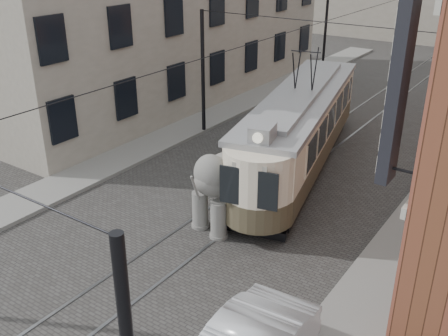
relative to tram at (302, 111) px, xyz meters
The scene contains 8 objects.
ground 5.60m from the tram, 92.72° to the right, with size 120.00×120.00×0.00m, color #3C3A37.
tram_rails 5.59m from the tram, 92.72° to the right, with size 1.54×80.00×0.02m, color slate, non-canonical shape.
sidewalk_right 8.01m from the tram, 41.01° to the right, with size 2.00×60.00×0.15m, color slate.
sidewalk_left 8.74m from the tram, 143.37° to the right, with size 2.00×60.00×0.15m, color slate.
stucco_building 12.55m from the tram, 156.06° to the left, with size 7.00×24.00×10.00m, color gray.
catenary 0.67m from the tram, behind, with size 11.00×30.20×6.00m, color black, non-canonical shape.
tram is the anchor object (origin of this frame).
elephant 5.73m from the tram, 88.02° to the right, with size 2.60×4.73×2.89m, color #5E5B57, non-canonical shape.
Camera 1 is at (9.10, -13.45, 9.13)m, focal length 41.18 mm.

